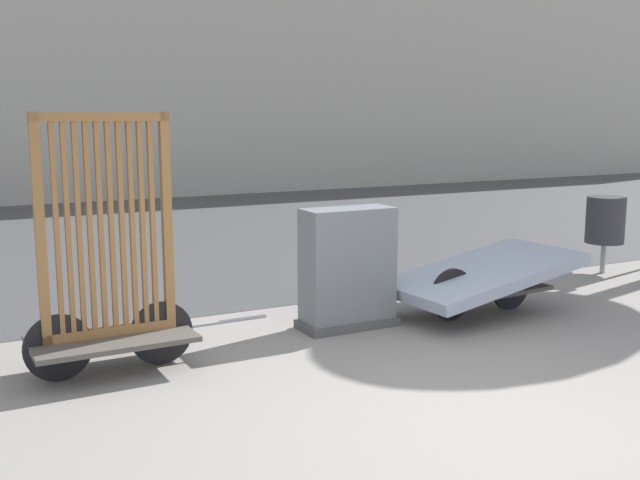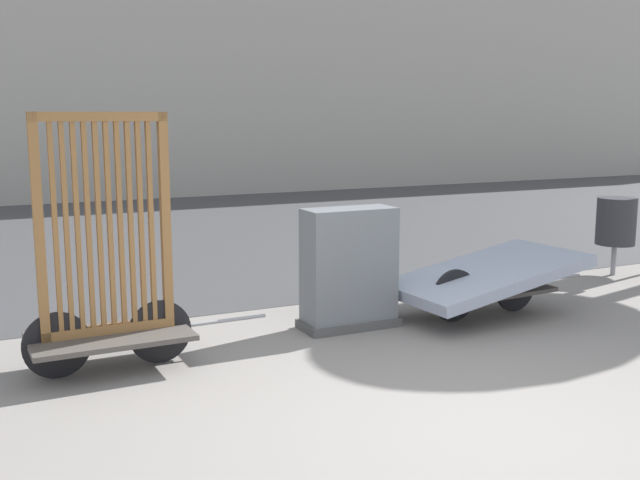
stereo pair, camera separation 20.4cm
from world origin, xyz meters
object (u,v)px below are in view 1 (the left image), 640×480
(bike_cart_with_mattress, at_px, (483,276))
(trash_bin, at_px, (605,220))
(bike_cart_with_bedframe, at_px, (109,283))
(utility_cabinet, at_px, (348,273))

(bike_cart_with_mattress, bearing_deg, trash_bin, 14.32)
(bike_cart_with_bedframe, distance_m, utility_cabinet, 2.24)
(bike_cart_with_bedframe, relative_size, bike_cart_with_mattress, 0.88)
(trash_bin, bearing_deg, utility_cabinet, -171.42)
(utility_cabinet, height_order, trash_bin, utility_cabinet)
(bike_cart_with_bedframe, bearing_deg, bike_cart_with_mattress, -1.23)
(bike_cart_with_bedframe, relative_size, utility_cabinet, 1.77)
(bike_cart_with_bedframe, bearing_deg, trash_bin, 6.50)
(bike_cart_with_mattress, xyz_separation_m, utility_cabinet, (-1.40, 0.24, 0.13))
(bike_cart_with_mattress, relative_size, trash_bin, 2.36)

